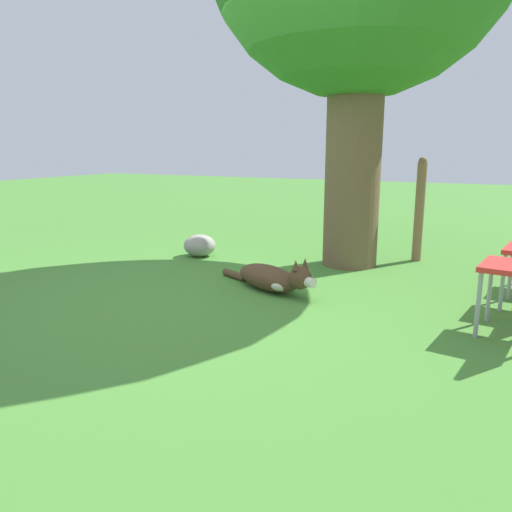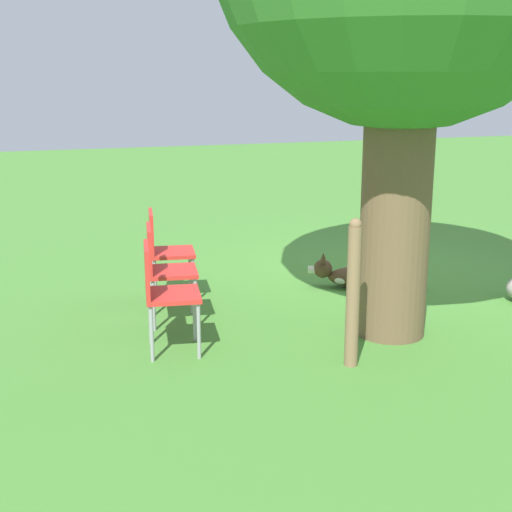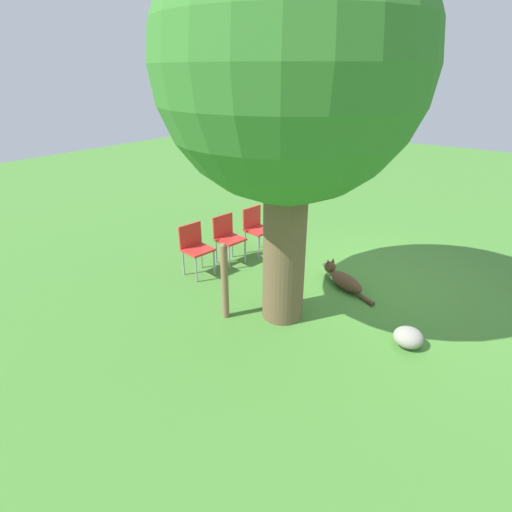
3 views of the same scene
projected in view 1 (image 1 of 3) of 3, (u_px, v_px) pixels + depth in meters
name	position (u px, v px, depth m)	size (l,w,h in m)	color
ground_plane	(236.00, 290.00, 4.42)	(30.00, 30.00, 0.00)	#478433
dog	(273.00, 278.00, 4.36)	(1.13, 0.60, 0.35)	#513823
fence_post	(419.00, 209.00, 5.46)	(0.10, 0.10, 1.14)	#846647
garden_rock	(200.00, 245.00, 5.77)	(0.37, 0.36, 0.25)	gray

